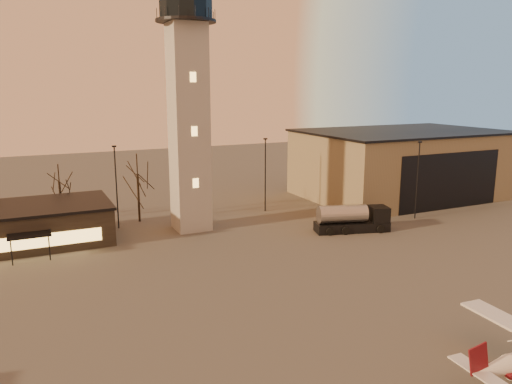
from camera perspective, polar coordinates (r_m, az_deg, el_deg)
ground at (r=36.09m, az=8.30°, el=-16.23°), size 220.00×220.00×0.00m
control_tower at (r=59.08m, az=-7.79°, el=11.23°), size 6.80×6.80×32.60m
hangar at (r=81.76m, az=16.34°, el=3.18°), size 30.60×20.60×10.30m
light_poles at (r=61.29m, az=-7.34°, el=0.99°), size 58.50×12.25×10.14m
tree_row at (r=66.49m, az=-21.31°, el=1.59°), size 37.20×9.20×8.80m
fuel_truck at (r=60.63m, az=10.88°, el=-3.24°), size 9.16×4.80×3.27m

